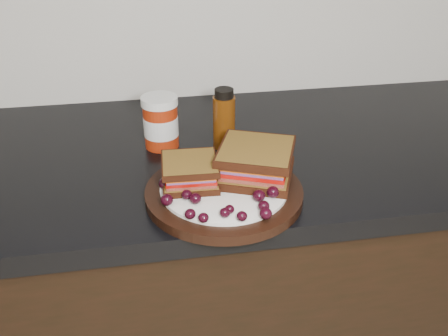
{
  "coord_description": "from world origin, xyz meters",
  "views": [
    {
      "loc": [
        -0.1,
        0.77,
        1.39
      ],
      "look_at": [
        0.03,
        1.51,
        0.96
      ],
      "focal_mm": 40.0,
      "sensor_mm": 36.0,
      "label": 1
    }
  ],
  "objects_px": {
    "plate": "(224,193)",
    "oil_bottle": "(224,119)",
    "condiment_jar": "(161,122)",
    "sandwich_left": "(190,172)"
  },
  "relations": [
    {
      "from": "plate",
      "to": "oil_bottle",
      "type": "xyz_separation_m",
      "value": [
        0.03,
        0.19,
        0.06
      ]
    },
    {
      "from": "condiment_jar",
      "to": "oil_bottle",
      "type": "height_order",
      "value": "oil_bottle"
    },
    {
      "from": "sandwich_left",
      "to": "condiment_jar",
      "type": "bearing_deg",
      "value": 103.55
    },
    {
      "from": "condiment_jar",
      "to": "oil_bottle",
      "type": "bearing_deg",
      "value": -10.47
    },
    {
      "from": "oil_bottle",
      "to": "condiment_jar",
      "type": "bearing_deg",
      "value": 169.53
    },
    {
      "from": "sandwich_left",
      "to": "oil_bottle",
      "type": "height_order",
      "value": "oil_bottle"
    },
    {
      "from": "plate",
      "to": "oil_bottle",
      "type": "relative_size",
      "value": 2.17
    },
    {
      "from": "sandwich_left",
      "to": "condiment_jar",
      "type": "height_order",
      "value": "condiment_jar"
    },
    {
      "from": "plate",
      "to": "condiment_jar",
      "type": "xyz_separation_m",
      "value": [
        -0.1,
        0.22,
        0.05
      ]
    },
    {
      "from": "condiment_jar",
      "to": "oil_bottle",
      "type": "xyz_separation_m",
      "value": [
        0.13,
        -0.02,
        0.01
      ]
    }
  ]
}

